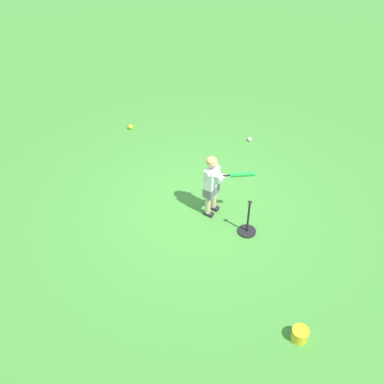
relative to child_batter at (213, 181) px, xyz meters
name	(u,v)px	position (x,y,z in m)	size (l,w,h in m)	color
ground_plane	(198,206)	(0.16, 0.21, -0.65)	(40.00, 40.00, 0.00)	#479338
child_batter	(213,181)	(0.00, 0.00, 0.00)	(0.38, 0.77, 1.08)	#232328
play_ball_by_bucket	(250,139)	(1.89, -1.05, -0.61)	(0.08, 0.08, 0.08)	white
play_ball_behind_batter	(130,127)	(2.62, 1.23, -0.60)	(0.10, 0.10, 0.10)	yellow
batting_tee	(247,227)	(-0.52, -0.45, -0.55)	(0.28, 0.28, 0.62)	black
toy_bucket	(300,334)	(-2.41, -0.68, -0.55)	(0.22, 0.22, 0.19)	yellow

